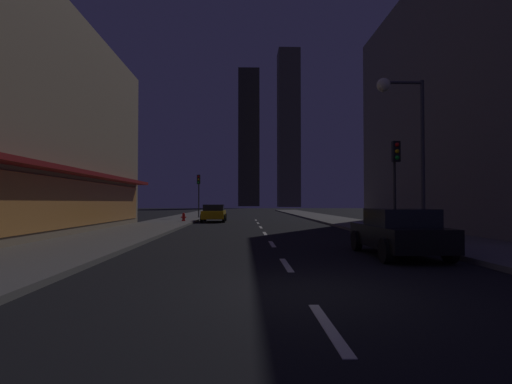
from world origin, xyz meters
TOP-DOWN VIEW (x-y plane):
  - ground_plane at (0.00, 32.00)m, footprint 78.00×136.00m
  - sidewalk_right at (7.00, 32.00)m, footprint 4.00×76.00m
  - sidewalk_left at (-7.00, 32.00)m, footprint 4.00×76.00m
  - lane_marking_center at (0.00, 13.60)m, footprint 0.16×33.40m
  - building_apartment_right at (14.50, 16.00)m, footprint 11.00×20.00m
  - skyscraper_distant_tall at (0.92, 153.81)m, footprint 8.44×7.64m
  - skyscraper_distant_mid at (14.51, 130.67)m, footprint 7.41×8.28m
  - car_parked_near at (3.60, 4.76)m, footprint 1.98×4.24m
  - car_parked_far at (-3.60, 26.24)m, footprint 1.98×4.24m
  - fire_hydrant_far_left at (-5.90, 24.71)m, footprint 0.42×0.30m
  - traffic_light_near_right at (5.50, 9.88)m, footprint 0.32×0.48m
  - traffic_light_far_left at (-5.50, 31.75)m, footprint 0.32×0.48m
  - street_lamp_right at (5.38, 8.76)m, footprint 1.96×0.56m

SIDE VIEW (x-z plane):
  - ground_plane at x=0.00m, z-range -0.10..0.00m
  - lane_marking_center at x=0.00m, z-range 0.00..0.01m
  - sidewalk_right at x=7.00m, z-range 0.00..0.15m
  - sidewalk_left at x=-7.00m, z-range 0.00..0.15m
  - fire_hydrant_far_left at x=-5.90m, z-range 0.13..0.78m
  - car_parked_near at x=3.60m, z-range 0.02..1.47m
  - car_parked_far at x=-3.60m, z-range 0.02..1.47m
  - traffic_light_near_right at x=5.50m, z-range 1.09..5.29m
  - traffic_light_far_left at x=-5.50m, z-range 1.09..5.29m
  - street_lamp_right at x=5.38m, z-range 1.78..8.36m
  - building_apartment_right at x=14.50m, z-range 0.00..14.79m
  - skyscraper_distant_mid at x=14.51m, z-range 0.00..54.35m
  - skyscraper_distant_tall at x=0.92m, z-range 0.00..55.17m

